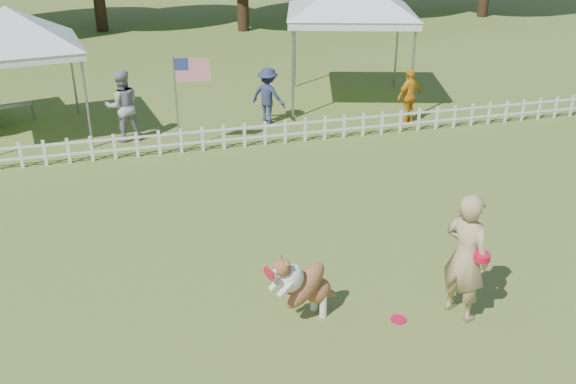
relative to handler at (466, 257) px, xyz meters
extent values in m
plane|color=#47611E|center=(-1.92, 0.36, -0.95)|extent=(120.00, 120.00, 0.00)
imported|color=tan|center=(0.00, 0.00, 0.00)|extent=(0.70, 0.82, 1.90)
cylinder|color=red|center=(-0.90, 0.07, -0.94)|extent=(0.25, 0.25, 0.02)
imported|color=#96969B|center=(-4.39, 8.58, -0.08)|extent=(0.94, 0.78, 1.74)
imported|color=navy|center=(-0.71, 8.97, -0.22)|extent=(1.06, 1.05, 1.47)
imported|color=orange|center=(2.86, 8.07, -0.23)|extent=(0.91, 0.64, 1.43)
camera|label=1|loc=(-4.34, -6.76, 4.57)|focal=40.00mm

